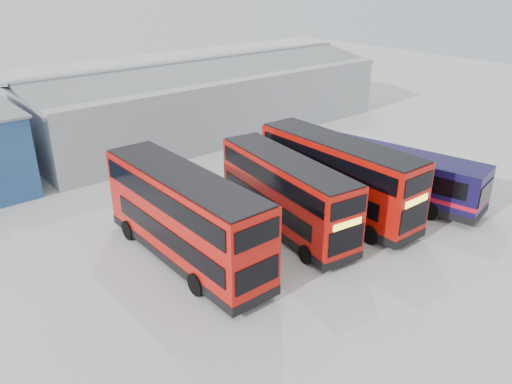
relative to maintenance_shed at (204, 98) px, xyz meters
name	(u,v)px	position (x,y,z in m)	size (l,w,h in m)	color
ground_plane	(299,244)	(-8.00, -20.00, -2.60)	(120.00, 120.00, 0.00)	#AFAEA9
maintenance_shed	(204,98)	(0.00, 0.00, 0.00)	(30.50, 12.00, 5.89)	#9CA2AB
double_decker_left	(185,219)	(-13.15, -17.62, -0.40)	(2.71, 10.50, 4.43)	#BB110A
double_decker_centre	(286,195)	(-7.49, -18.39, -0.61)	(3.58, 9.66, 4.00)	#BB110A
double_decker_right	(337,178)	(-3.99, -18.75, -0.46)	(2.76, 10.26, 4.31)	#BB110A
single_decker_blue	(388,174)	(0.01, -19.31, -1.11)	(4.67, 11.36, 3.01)	#0C0D39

